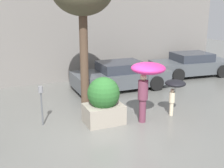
{
  "coord_description": "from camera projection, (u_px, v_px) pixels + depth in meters",
  "views": [
    {
      "loc": [
        -2.86,
        -6.88,
        3.64
      ],
      "look_at": [
        0.79,
        1.6,
        1.05
      ],
      "focal_mm": 45.0,
      "sensor_mm": 36.0,
      "label": 1
    }
  ],
  "objects": [
    {
      "name": "ground_plane",
      "position": [
        109.0,
        135.0,
        8.16
      ],
      "size": [
        40.0,
        40.0,
        0.0
      ],
      "primitive_type": "plane",
      "color": "slate"
    },
    {
      "name": "building_facade",
      "position": [
        55.0,
        20.0,
        13.09
      ],
      "size": [
        18.0,
        0.3,
        6.0
      ],
      "color": "gray",
      "rests_on": "ground"
    },
    {
      "name": "planter_box",
      "position": [
        104.0,
        101.0,
        8.84
      ],
      "size": [
        1.21,
        1.02,
        1.51
      ],
      "color": "#9E9384",
      "rests_on": "ground"
    },
    {
      "name": "person_adult",
      "position": [
        147.0,
        74.0,
        8.7
      ],
      "size": [
        1.08,
        1.08,
        1.95
      ],
      "rotation": [
        0.0,
        0.0,
        -0.3
      ],
      "color": "brown",
      "rests_on": "ground"
    },
    {
      "name": "person_child",
      "position": [
        175.0,
        87.0,
        9.38
      ],
      "size": [
        0.69,
        0.69,
        1.24
      ],
      "rotation": [
        0.0,
        0.0,
        -0.32
      ],
      "color": "beige",
      "rests_on": "ground"
    },
    {
      "name": "parked_car_near",
      "position": [
        121.0,
        76.0,
        12.61
      ],
      "size": [
        4.28,
        2.04,
        1.23
      ],
      "rotation": [
        0.0,
        0.0,
        1.57
      ],
      "color": "#4C5156",
      "rests_on": "ground"
    },
    {
      "name": "parked_car_far",
      "position": [
        191.0,
        65.0,
        14.99
      ],
      "size": [
        4.35,
        2.33,
        1.23
      ],
      "rotation": [
        0.0,
        0.0,
        1.47
      ],
      "color": "#4C5156",
      "rests_on": "ground"
    },
    {
      "name": "parking_meter",
      "position": [
        41.0,
        97.0,
        8.63
      ],
      "size": [
        0.14,
        0.14,
        1.27
      ],
      "color": "#595B60",
      "rests_on": "ground"
    }
  ]
}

